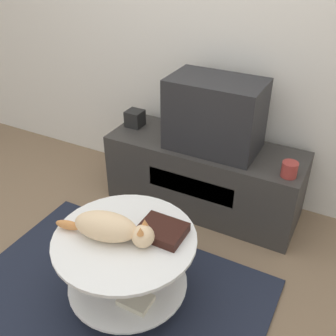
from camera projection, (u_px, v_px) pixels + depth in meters
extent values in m
plane|color=#7F664C|center=(109.00, 305.00, 2.19)|extent=(12.00, 12.00, 0.00)
cube|color=silver|center=(219.00, 15.00, 2.55)|extent=(8.00, 0.05, 2.60)
cube|color=#1E2333|center=(109.00, 304.00, 2.18)|extent=(1.66, 1.24, 0.02)
cube|color=#33302D|center=(204.00, 176.00, 2.83)|extent=(1.37, 0.48, 0.52)
cube|color=black|center=(190.00, 186.00, 2.63)|extent=(0.62, 0.01, 0.14)
cube|color=#232326|center=(215.00, 115.00, 2.54)|extent=(0.60, 0.37, 0.48)
cube|color=black|center=(204.00, 124.00, 2.40)|extent=(0.52, 0.01, 0.37)
cube|color=black|center=(135.00, 118.00, 2.91)|extent=(0.12, 0.12, 0.12)
cylinder|color=#99332D|center=(289.00, 169.00, 2.33)|extent=(0.10, 0.10, 0.09)
cylinder|color=#B2B2B7|center=(129.00, 299.00, 2.19)|extent=(0.30, 0.30, 0.01)
cylinder|color=#B7B7BC|center=(127.00, 271.00, 2.08)|extent=(0.04, 0.04, 0.44)
cylinder|color=white|center=(128.00, 282.00, 2.12)|extent=(0.64, 0.64, 0.01)
cylinder|color=white|center=(125.00, 239.00, 1.96)|extent=(0.72, 0.72, 0.02)
cube|color=beige|center=(136.00, 300.00, 1.99)|extent=(0.16, 0.12, 0.03)
cube|color=maroon|center=(115.00, 261.00, 2.23)|extent=(0.14, 0.11, 0.02)
cube|color=black|center=(162.00, 231.00, 1.96)|extent=(0.23, 0.18, 0.05)
ellipsoid|color=beige|center=(106.00, 226.00, 1.91)|extent=(0.35, 0.22, 0.15)
sphere|color=beige|center=(143.00, 236.00, 1.87)|extent=(0.11, 0.11, 0.11)
cone|color=#D18447|center=(145.00, 223.00, 1.87)|extent=(0.04, 0.04, 0.04)
cone|color=#D18447|center=(140.00, 231.00, 1.82)|extent=(0.04, 0.04, 0.04)
ellipsoid|color=#D18447|center=(68.00, 225.00, 1.98)|extent=(0.14, 0.07, 0.05)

